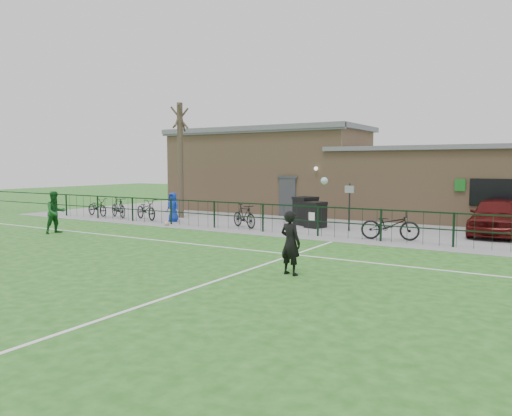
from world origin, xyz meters
The scene contains 21 objects.
ground centered at (0.00, 0.00, 0.00)m, with size 90.00×90.00×0.00m, color #215C1B.
paving_strip centered at (0.00, 13.50, 0.01)m, with size 34.00×13.00×0.02m, color gray.
pitch_line_touch centered at (0.00, 7.80, 0.00)m, with size 28.00×0.10×0.01m, color white.
pitch_line_mid centered at (0.00, 4.00, 0.00)m, with size 28.00×0.10×0.01m, color white.
pitch_line_perp centered at (2.00, 0.00, 0.00)m, with size 0.10×16.00×0.01m, color white.
perimeter_fence centered at (0.00, 8.00, 0.60)m, with size 28.00×0.10×1.20m, color black.
bare_tree centered at (-8.00, 10.50, 3.00)m, with size 0.30×0.30×6.00m, color #423528.
wheelie_bin_left centered at (-1.00, 11.03, 0.63)m, with size 0.81×0.91×1.22m, color black.
wheelie_bin_right centered at (-0.17, 10.31, 0.55)m, with size 0.70×0.80×1.06m, color black.
sign_post centered at (1.50, 10.04, 1.02)m, with size 0.06×0.06×2.00m, color black.
car_maroon centered at (6.89, 11.93, 0.77)m, with size 1.77×4.40×1.50m, color #4E0E0E.
bicycle_a centered at (-12.44, 8.79, 0.51)m, with size 0.65×1.85×0.97m, color black.
bicycle_b centered at (-10.83, 8.79, 0.56)m, with size 0.51×1.80×1.08m, color black.
bicycle_c centered at (-8.90, 8.85, 0.55)m, with size 0.70×2.00×1.05m, color black.
bicycle_d centered at (-2.89, 8.72, 0.54)m, with size 0.49×1.75×1.05m, color black.
bicycle_e centered at (3.69, 8.50, 0.57)m, with size 0.74×2.11×1.11m, color black.
spectator_child centered at (-7.11, 8.84, 0.73)m, with size 0.70×0.45×1.43m, color #1232B0.
goalkeeper_kick centered at (3.20, 1.51, 0.86)m, with size 0.96×3.64×2.41m.
outfield_player centered at (-8.59, 3.29, 0.86)m, with size 0.84×0.65×1.72m, color #185421.
ball_ground centered at (-6.33, 7.48, 0.11)m, with size 0.23×0.23×0.23m, color silver.
clubhouse centered at (-0.88, 16.50, 2.22)m, with size 24.25×5.40×4.96m.
Camera 1 is at (9.02, -9.74, 2.81)m, focal length 35.00 mm.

